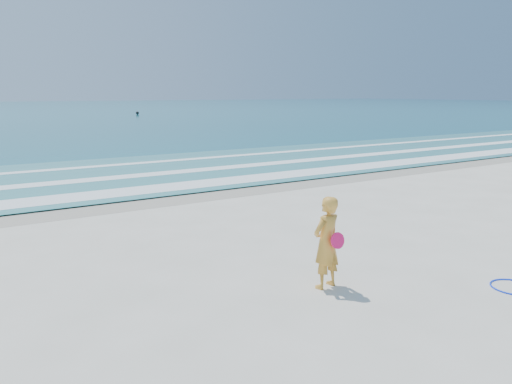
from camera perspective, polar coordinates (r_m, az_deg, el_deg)
ground at (r=8.05m, az=12.17°, el=-12.20°), size 400.00×400.00×0.00m
wet_sand at (r=15.46m, az=-11.93°, el=-0.81°), size 400.00×2.40×0.00m
shallow at (r=20.14m, az=-17.02°, el=1.84°), size 400.00×10.00×0.01m
foam_near at (r=16.65m, az=-13.53°, el=0.16°), size 400.00×1.40×0.01m
foam_mid at (r=19.37m, az=-16.37°, el=1.55°), size 400.00×0.90×0.01m
foam_far at (r=22.53m, az=-18.76°, el=2.71°), size 400.00×0.60×0.01m
buoy at (r=76.26m, az=-13.41°, el=8.78°), size 0.46×0.46×0.46m
woman at (r=8.26m, az=8.05°, el=-5.74°), size 0.62×0.47×1.54m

